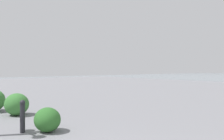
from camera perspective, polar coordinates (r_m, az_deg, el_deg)
bollard_near at (r=6.27m, az=-20.88°, el=-10.30°), size 0.13×0.13×0.81m
shrub_round at (r=6.19m, az=-15.40°, el=-11.53°), size 0.71×0.64×0.61m
shrub_wide at (r=8.61m, az=-22.11°, el=-7.71°), size 0.87×0.79×0.74m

